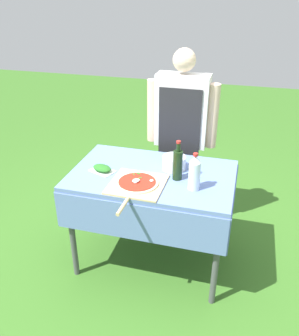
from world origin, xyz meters
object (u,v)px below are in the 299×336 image
person_cook (181,128)px  mixing_tub (174,163)px  prep_table (152,185)px  herb_container (102,169)px  pizza_on_peel (137,184)px  water_bottle (194,172)px  oil_bottle (178,164)px

person_cook → mixing_tub: person_cook is taller
prep_table → herb_container: 0.39m
pizza_on_peel → water_bottle: bearing=10.5°
pizza_on_peel → person_cook: bearing=80.6°
mixing_tub → water_bottle: bearing=-53.0°
oil_bottle → herb_container: 0.56m
herb_container → pizza_on_peel: bearing=-23.3°
prep_table → herb_container: size_ratio=5.78×
person_cook → oil_bottle: 0.65m
prep_table → oil_bottle: 0.29m
mixing_tub → prep_table: bearing=-140.2°
pizza_on_peel → oil_bottle: bearing=35.6°
herb_container → mixing_tub: bearing=20.0°
prep_table → herb_container: herb_container is taller
herb_container → mixing_tub: (0.50, 0.18, 0.03)m
water_bottle → pizza_on_peel: bearing=-170.3°
person_cook → mixing_tub: bearing=95.6°
water_bottle → oil_bottle: bearing=141.7°
water_bottle → mixing_tub: size_ratio=1.51×
water_bottle → herb_container: size_ratio=1.27×
oil_bottle → mixing_tub: bearing=110.5°
herb_container → mixing_tub: 0.53m
person_cook → pizza_on_peel: person_cook is taller
pizza_on_peel → oil_bottle: (0.25, 0.17, 0.10)m
prep_table → pizza_on_peel: (-0.06, -0.20, 0.11)m
person_cook → mixing_tub: size_ratio=9.21×
prep_table → pizza_on_peel: 0.24m
water_bottle → prep_table: bearing=156.9°
oil_bottle → pizza_on_peel: bearing=-145.2°
person_cook → water_bottle: bearing=107.8°
herb_container → mixing_tub: mixing_tub is taller
oil_bottle → water_bottle: bearing=-38.3°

